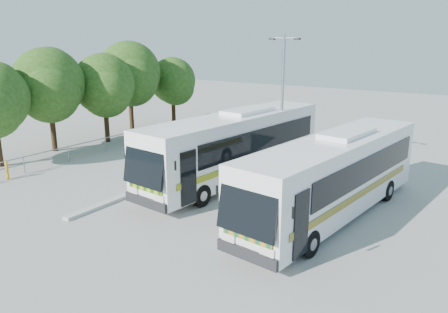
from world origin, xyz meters
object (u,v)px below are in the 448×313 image
Objects in this scene: coach_adjacent at (334,175)px; tree_far_d at (130,73)px; coach_main at (235,145)px; tree_far_b at (49,84)px; tree_far_c at (105,84)px; bollard at (7,170)px; lamppost at (282,99)px; tree_far_e at (173,81)px.

tree_far_d is at bearing 164.78° from coach_adjacent.
tree_far_b is at bearing -168.30° from coach_main.
tree_far_b is 14.01m from coach_main.
tree_far_b is 1.07× the size of tree_far_c.
bollard is (3.32, -5.38, -4.05)m from tree_far_b.
lamppost reaches higher than tree_far_b.
coach_adjacent is at bearing -11.67° from coach_main.
tree_far_c is 13.21m from coach_main.
tree_far_b reaches higher than tree_far_e.
coach_main is at bearing 33.65° from bollard.
tree_far_c reaches higher than tree_far_e.
tree_far_c is at bearing -72.17° from tree_far_d.
coach_adjacent is 17.31m from bollard.
tree_far_b is at bearing -102.91° from tree_far_c.
lamppost is (-4.81, 4.58, 2.37)m from coach_adjacent.
coach_main is 12.53m from bollard.
tree_far_c is 0.50× the size of coach_main.
tree_far_e reaches higher than coach_main.
tree_far_d reaches higher than bollard.
tree_far_b is at bearing -91.83° from tree_far_e.
lamppost reaches higher than tree_far_c.
tree_far_c is 0.88× the size of tree_far_d.
tree_far_b is 0.56× the size of coach_adjacent.
tree_far_e is 0.45× the size of coach_main.
lamppost reaches higher than coach_adjacent.
tree_far_c is at bearing -86.46° from tree_far_e.
coach_adjacent is (19.44, -12.47, -2.02)m from tree_far_e.
lamppost is (15.02, 4.22, -0.33)m from tree_far_b.
coach_adjacent is 1.62× the size of lamppost.
tree_far_d is (-1.19, 3.70, 0.56)m from tree_far_c.
tree_far_b is 0.53× the size of coach_main.
coach_adjacent is at bearing -12.70° from tree_far_c.
lamppost reaches higher than tree_far_d.
coach_main reaches higher than coach_adjacent.
tree_far_b is 20.01m from coach_adjacent.
lamppost is (1.34, 2.70, 2.28)m from coach_main.
tree_far_d is 15.69m from lamppost.
tree_far_c is at bearing 77.09° from tree_far_b.
lamppost is at bearing 68.97° from coach_main.
tree_far_d is 7.10× the size of bollard.
coach_adjacent is (20.12, -7.97, -2.95)m from tree_far_d.
bollard is at bearing -74.45° from tree_far_d.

